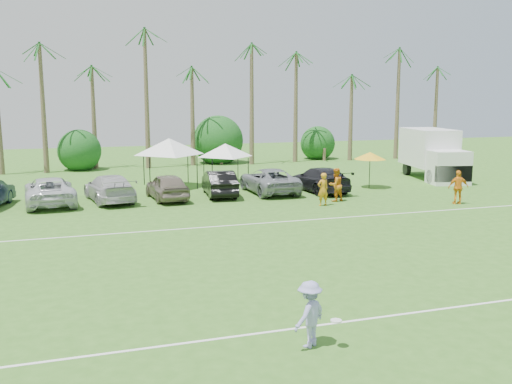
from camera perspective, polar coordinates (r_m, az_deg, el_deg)
name	(u,v)px	position (r m, az deg, el deg)	size (l,w,h in m)	color
ground	(386,354)	(13.93, 12.84, -15.53)	(120.00, 120.00, 0.00)	#36691F
field_lines	(270,261)	(20.75, 1.41, -6.88)	(80.00, 12.10, 0.01)	white
palm_tree_3	(47,43)	(48.98, -20.15, 13.80)	(2.40, 2.40, 11.90)	brown
palm_tree_4	(101,77)	(48.88, -15.20, 11.01)	(2.40, 2.40, 8.90)	brown
palm_tree_5	(151,67)	(49.29, -10.50, 12.18)	(2.40, 2.40, 9.90)	brown
palm_tree_6	(198,58)	(50.04, -5.86, 13.23)	(2.40, 2.40, 10.90)	brown
palm_tree_7	(243,49)	(51.10, -1.35, 14.15)	(2.40, 2.40, 11.90)	brown
palm_tree_8	(296,79)	(52.61, 3.98, 11.17)	(2.40, 2.40, 8.90)	brown
palm_tree_9	(346,70)	(54.71, 8.96, 11.93)	(2.40, 2.40, 9.90)	brown
palm_tree_10	(393,62)	(57.18, 13.57, 12.54)	(2.40, 2.40, 10.90)	brown
palm_tree_11	(430,54)	(59.41, 16.98, 13.09)	(2.40, 2.40, 11.90)	brown
bush_tree_1	(79,147)	(49.94, -17.28, 4.35)	(4.00, 4.00, 4.00)	brown
bush_tree_2	(218,143)	(51.51, -3.78, 4.89)	(4.00, 4.00, 4.00)	brown
bush_tree_3	(320,141)	(54.83, 6.44, 5.12)	(4.00, 4.00, 4.00)	brown
sideline_player_a	(323,189)	(31.23, 6.71, 0.27)	(0.66, 0.43, 1.80)	orange
sideline_player_b	(336,185)	(32.63, 7.97, 0.72)	(0.92, 0.72, 1.90)	orange
sideline_player_c	(458,187)	(33.41, 19.58, 0.45)	(1.10, 0.46, 1.88)	orange
box_truck	(433,153)	(43.29, 17.30, 3.79)	(3.94, 7.32, 3.58)	white
canopy_tent_left	(169,138)	(37.77, -8.69, 5.33)	(4.63, 4.63, 3.75)	black
canopy_tent_right	(225,144)	(39.42, -3.08, 4.85)	(3.91, 3.91, 3.17)	black
market_umbrella	(370,156)	(37.75, 11.34, 3.58)	(2.12, 2.12, 2.36)	black
frisbee_player	(310,314)	(13.74, 5.38, -12.06)	(1.28, 1.05, 1.60)	#9998D8
parked_car_2	(50,191)	(33.30, -19.94, 0.10)	(2.54, 5.51, 1.53)	silver
parked_car_3	(110,188)	(33.36, -14.44, 0.38)	(2.15, 5.28, 1.53)	#BBBBBB
parked_car_4	(167,186)	(33.31, -8.89, 0.55)	(1.81, 4.50, 1.53)	#796D5E
parked_car_5	(219,183)	(34.27, -3.69, 0.89)	(1.62, 4.65, 1.53)	black
parked_car_6	(269,180)	(35.30, 1.31, 1.16)	(2.54, 5.51, 1.53)	gray
parked_car_7	(320,179)	(36.01, 6.40, 1.26)	(2.15, 5.28, 1.53)	black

